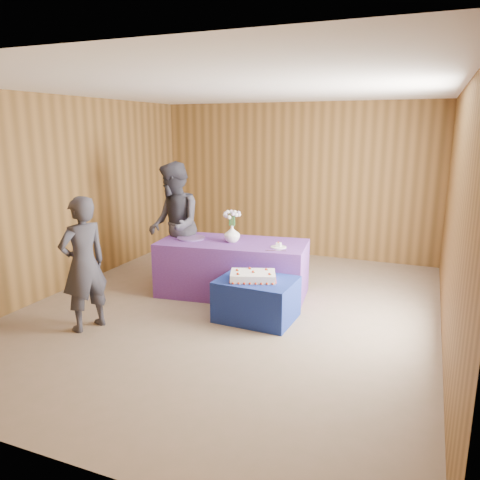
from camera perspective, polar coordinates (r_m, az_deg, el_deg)
The scene contains 13 objects.
ground at distance 6.03m, azimuth -1.30°, elevation -8.51°, with size 6.00×6.00×0.00m, color #876F5D.
room_shell at distance 5.61m, azimuth -1.40°, elevation 8.83°, with size 5.04×6.04×2.72m.
cake_table at distance 5.68m, azimuth 2.04°, elevation -7.21°, with size 0.90×0.70×0.50m, color navy.
serving_table at distance 6.47m, azimuth -0.91°, elevation -3.44°, with size 2.00×0.90×0.75m, color #683694.
sheet_cake at distance 5.56m, azimuth 1.59°, elevation -4.42°, with size 0.64×0.53×0.13m.
vase at distance 6.33m, azimuth -0.98°, elevation 0.76°, with size 0.22×0.22×0.23m, color white.
flower_spray at distance 6.28m, azimuth -0.99°, elevation 3.15°, with size 0.24×0.24×0.19m.
platter at distance 6.58m, azimuth -5.99°, elevation 0.25°, with size 0.40×0.40×0.02m, color #6B4992.
plate at distance 6.08m, azimuth 4.72°, elevation -0.86°, with size 0.20×0.20×0.01m, color white.
cake_slice at distance 6.07m, azimuth 4.72°, elevation -0.55°, with size 0.06×0.06×0.07m.
knife at distance 5.91m, azimuth 4.38°, elevation -1.30°, with size 0.26×0.02×0.00m, color #ADADB1.
guest_left at distance 5.54m, azimuth -18.54°, elevation -2.81°, with size 0.56×0.37×1.54m, color #33333C.
guest_right at distance 6.74m, azimuth -8.03°, elevation 1.75°, with size 0.88×0.68×1.81m, color #363540.
Camera 1 is at (2.23, -5.13, 2.26)m, focal length 35.00 mm.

